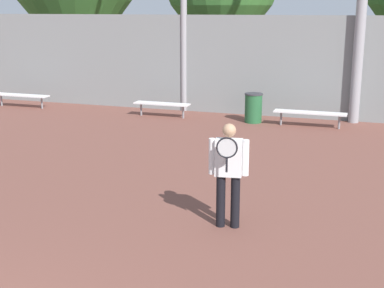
% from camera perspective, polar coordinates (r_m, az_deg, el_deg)
% --- Properties ---
extents(tennis_player, '(0.60, 0.44, 1.62)m').
position_cam_1_polar(tennis_player, '(8.03, 3.91, -2.70)').
color(tennis_player, black).
rests_on(tennis_player, ground_plane).
extents(bench_courtside_near, '(2.02, 0.40, 0.43)m').
position_cam_1_polar(bench_courtside_near, '(15.41, 12.47, 3.22)').
color(bench_courtside_near, white).
rests_on(bench_courtside_near, ground_plane).
extents(bench_courtside_far, '(1.75, 0.40, 0.43)m').
position_cam_1_polar(bench_courtside_far, '(16.50, -3.24, 4.25)').
color(bench_courtside_far, white).
rests_on(bench_courtside_far, ground_plane).
extents(bench_by_gate, '(2.02, 0.40, 0.43)m').
position_cam_1_polar(bench_by_gate, '(19.00, -17.79, 4.93)').
color(bench_by_gate, white).
rests_on(bench_by_gate, ground_plane).
extents(trash_bin, '(0.52, 0.52, 0.86)m').
position_cam_1_polar(trash_bin, '(15.76, 6.57, 3.86)').
color(trash_bin, '#235B33').
rests_on(trash_bin, ground_plane).
extents(back_fence, '(26.53, 0.06, 3.06)m').
position_cam_1_polar(back_fence, '(16.84, 5.25, 8.34)').
color(back_fence, gray).
rests_on(back_fence, ground_plane).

